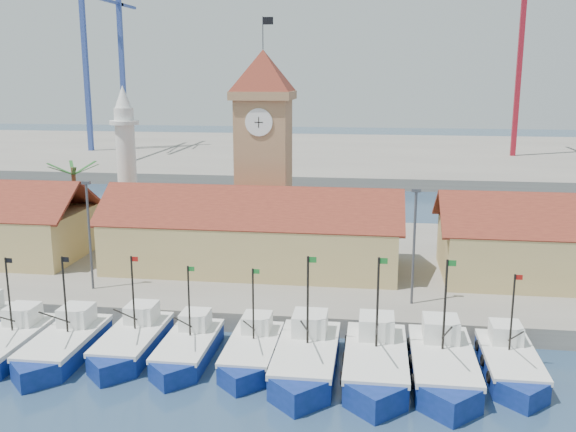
# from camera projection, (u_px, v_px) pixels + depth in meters

# --- Properties ---
(ground) EXTENTS (400.00, 400.00, 0.00)m
(ground) POSITION_uv_depth(u_px,v_px,m) (194.00, 381.00, 40.29)
(ground) COLOR #1B2F48
(ground) RESTS_ON ground
(quay) EXTENTS (140.00, 32.00, 1.50)m
(quay) POSITION_uv_depth(u_px,v_px,m) (261.00, 262.00, 63.34)
(quay) COLOR gray
(quay) RESTS_ON ground
(terminal) EXTENTS (240.00, 80.00, 2.00)m
(terminal) POSITION_uv_depth(u_px,v_px,m) (327.00, 154.00, 146.48)
(terminal) COLOR gray
(terminal) RESTS_ON ground
(boat_2) EXTENTS (3.45, 9.45, 7.15)m
(boat_2) POSITION_uv_depth(u_px,v_px,m) (6.00, 346.00, 43.76)
(boat_2) COLOR navy
(boat_2) RESTS_ON ground
(boat_3) EXTENTS (3.54, 9.69, 7.34)m
(boat_3) POSITION_uv_depth(u_px,v_px,m) (62.00, 348.00, 43.41)
(boat_3) COLOR navy
(boat_3) RESTS_ON ground
(boat_4) EXTENTS (3.45, 9.46, 7.16)m
(boat_4) POSITION_uv_depth(u_px,v_px,m) (131.00, 344.00, 44.08)
(boat_4) COLOR navy
(boat_4) RESTS_ON ground
(boat_5) EXTENTS (3.25, 8.90, 6.73)m
(boat_5) POSITION_uv_depth(u_px,v_px,m) (187.00, 350.00, 43.16)
(boat_5) COLOR navy
(boat_5) RESTS_ON ground
(boat_6) EXTENTS (3.25, 8.89, 6.73)m
(boat_6) POSITION_uv_depth(u_px,v_px,m) (251.00, 354.00, 42.63)
(boat_6) COLOR navy
(boat_6) RESTS_ON ground
(boat_7) EXTENTS (3.87, 10.60, 8.02)m
(boat_7) POSITION_uv_depth(u_px,v_px,m) (306.00, 362.00, 41.16)
(boat_7) COLOR navy
(boat_7) RESTS_ON ground
(boat_8) EXTENTS (3.92, 10.74, 8.13)m
(boat_8) POSITION_uv_depth(u_px,v_px,m) (376.00, 366.00, 40.57)
(boat_8) COLOR navy
(boat_8) RESTS_ON ground
(boat_9) EXTENTS (3.91, 10.70, 8.10)m
(boat_9) POSITION_uv_depth(u_px,v_px,m) (443.00, 368.00, 40.19)
(boat_9) COLOR navy
(boat_9) RESTS_ON ground
(boat_10) EXTENTS (3.36, 9.19, 6.96)m
(boat_10) POSITION_uv_depth(u_px,v_px,m) (511.00, 366.00, 40.74)
(boat_10) COLOR navy
(boat_10) RESTS_ON ground
(hall_center) EXTENTS (27.04, 10.13, 7.61)m
(hall_center) POSITION_uv_depth(u_px,v_px,m) (253.00, 240.00, 58.77)
(hall_center) COLOR tan
(hall_center) RESTS_ON quay
(clock_tower) EXTENTS (5.80, 5.80, 22.70)m
(clock_tower) POSITION_uv_depth(u_px,v_px,m) (264.00, 146.00, 62.85)
(clock_tower) COLOR #A47854
(clock_tower) RESTS_ON quay
(minaret) EXTENTS (3.00, 3.00, 16.30)m
(minaret) POSITION_uv_depth(u_px,v_px,m) (127.00, 163.00, 67.26)
(minaret) COLOR silver
(minaret) RESTS_ON quay
(palm_tree) EXTENTS (5.60, 5.03, 8.39)m
(palm_tree) POSITION_uv_depth(u_px,v_px,m) (75.00, 198.00, 66.74)
(palm_tree) COLOR brown
(palm_tree) RESTS_ON quay
(lamp_posts) EXTENTS (80.70, 0.25, 9.03)m
(lamp_posts) POSITION_uv_depth(u_px,v_px,m) (240.00, 235.00, 50.43)
(lamp_posts) COLOR #3F3F44
(lamp_posts) RESTS_ON quay
(crane_blue_far) EXTENTS (1.00, 36.79, 45.96)m
(crane_blue_far) POSITION_uv_depth(u_px,v_px,m) (80.00, 32.00, 138.16)
(crane_blue_far) COLOR #314796
(crane_blue_far) RESTS_ON terminal
(crane_blue_near) EXTENTS (1.00, 29.24, 40.37)m
(crane_blue_near) POSITION_uv_depth(u_px,v_px,m) (119.00, 51.00, 144.87)
(crane_blue_near) COLOR #314796
(crane_blue_near) RESTS_ON terminal
(crane_red_right) EXTENTS (1.00, 34.94, 45.47)m
(crane_red_right) POSITION_uv_depth(u_px,v_px,m) (524.00, 31.00, 129.07)
(crane_red_right) COLOR maroon
(crane_red_right) RESTS_ON terminal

